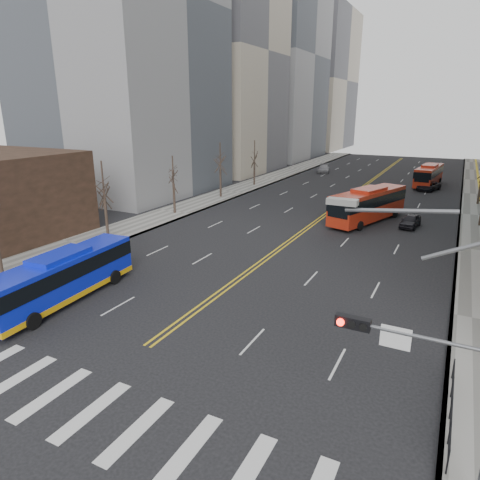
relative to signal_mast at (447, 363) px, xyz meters
name	(u,v)px	position (x,y,z in m)	size (l,w,h in m)	color
ground	(71,402)	(-13.77, -2.00, -4.86)	(220.00, 220.00, 0.00)	black
sidewalk_left	(231,192)	(-30.27, 43.00, -4.78)	(5.00, 130.00, 0.15)	slate
crosswalk	(71,402)	(-13.77, -2.00, -4.85)	(26.70, 4.00, 0.01)	silver
centerline	(358,191)	(-13.77, 53.00, -4.85)	(0.55, 100.00, 0.01)	gold
office_towers	(389,31)	(-13.64, 66.51, 19.07)	(83.00, 134.00, 58.00)	gray
signal_mast	(447,363)	(0.00, 0.00, 0.00)	(5.37, 0.37, 9.39)	slate
pedestrian_railing	(452,404)	(0.53, 4.00, -4.03)	(0.06, 6.06, 1.02)	black
street_trees	(259,173)	(-20.94, 32.55, 0.02)	(35.20, 47.20, 7.60)	#2E231C
blue_bus	(62,276)	(-22.07, 5.03, -3.15)	(3.22, 11.27, 3.26)	#0E1FD3
red_bus_near	(368,203)	(-8.80, 34.66, -2.77)	(6.34, 12.16, 3.76)	red
red_bus_far	(429,174)	(-4.70, 62.16, -2.92)	(3.68, 11.15, 3.48)	red
car_white	(90,269)	(-23.37, 8.53, -4.11)	(1.58, 4.52, 1.49)	white
car_dark_mid	(410,221)	(-4.28, 34.42, -4.18)	(1.61, 3.99, 1.36)	black
car_silver	(324,169)	(-24.06, 69.62, -4.10)	(2.11, 5.18, 1.50)	gray
car_dark_far	(429,186)	(-4.28, 58.12, -4.17)	(2.27, 4.92, 1.37)	black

